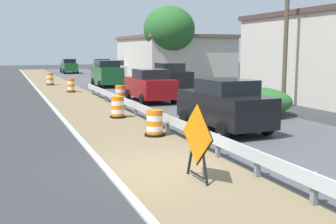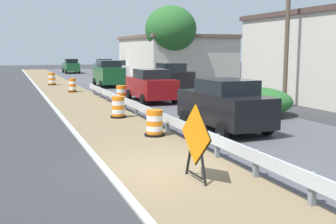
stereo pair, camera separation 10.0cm
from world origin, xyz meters
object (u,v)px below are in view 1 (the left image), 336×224
car_distant_b (224,105)px  car_trailing_far_lane (69,66)px  car_distant_a (102,67)px  car_lead_near_lane (107,74)px  car_lead_far_lane (150,85)px  traffic_barrel_far (71,86)px  warning_sign_diamond (197,138)px  utility_pole_near (286,30)px  traffic_barrel_farther (50,80)px  traffic_barrel_mid (120,95)px  car_trailing_near_lane (170,78)px  traffic_barrel_close (118,108)px  car_mid_far_lane (120,69)px  traffic_barrel_nearest (155,124)px

car_distant_b → car_trailing_far_lane: bearing=-2.5°
car_distant_a → car_trailing_far_lane: bearing=-135.4°
car_lead_near_lane → car_lead_far_lane: bearing=-179.4°
traffic_barrel_far → car_lead_near_lane: bearing=45.6°
warning_sign_diamond → utility_pole_near: utility_pole_near is taller
traffic_barrel_farther → car_distant_b: 24.69m
traffic_barrel_mid → car_lead_near_lane: bearing=80.8°
car_lead_far_lane → car_trailing_near_lane: bearing=-33.1°
traffic_barrel_far → traffic_barrel_close: bearing=-88.9°
car_trailing_far_lane → traffic_barrel_close: bearing=175.6°
car_trailing_far_lane → car_distant_a: car_distant_a is taller
traffic_barrel_farther → car_lead_far_lane: bearing=-73.1°
car_trailing_near_lane → car_distant_b: car_trailing_near_lane is taller
warning_sign_diamond → traffic_barrel_farther: (-0.43, 29.75, -0.54)m
car_lead_near_lane → car_trailing_far_lane: car_lead_near_lane is taller
car_mid_far_lane → utility_pole_near: size_ratio=0.50×
car_mid_far_lane → traffic_barrel_farther: bearing=-51.2°
car_distant_b → traffic_barrel_nearest: bearing=89.0°
car_distant_a → utility_pole_near: 34.64m
traffic_barrel_close → car_distant_b: (3.12, -4.50, 0.57)m
car_lead_near_lane → car_trailing_far_lane: bearing=0.4°
car_lead_near_lane → car_mid_far_lane: size_ratio=1.09×
traffic_barrel_far → utility_pole_near: bearing=-51.8°
traffic_barrel_nearest → car_mid_far_lane: 31.81m
car_mid_far_lane → car_distant_a: car_mid_far_lane is taller
traffic_barrel_farther → car_lead_near_lane: 5.57m
car_trailing_near_lane → car_distant_a: 24.55m
traffic_barrel_far → car_distant_a: car_distant_a is taller
car_trailing_near_lane → traffic_barrel_far: bearing=-109.4°
car_trailing_near_lane → car_trailing_far_lane: bearing=-172.2°
car_lead_far_lane → car_distant_a: bearing=-6.3°
car_lead_far_lane → utility_pole_near: bearing=-127.9°
car_trailing_far_lane → traffic_barrel_nearest: bearing=176.4°
traffic_barrel_far → traffic_barrel_mid: bearing=-76.5°
traffic_barrel_nearest → car_lead_far_lane: bearing=72.1°
traffic_barrel_farther → car_mid_far_lane: size_ratio=0.27×
traffic_barrel_nearest → traffic_barrel_farther: size_ratio=0.88×
traffic_barrel_close → traffic_barrel_farther: size_ratio=0.91×
warning_sign_diamond → car_lead_far_lane: car_lead_far_lane is taller
car_lead_near_lane → car_lead_far_lane: 11.20m
car_lead_near_lane → car_distant_a: size_ratio=1.05×
traffic_barrel_farther → car_distant_a: 16.94m
car_trailing_near_lane → car_trailing_far_lane: car_trailing_near_lane is taller
warning_sign_diamond → car_lead_far_lane: bearing=-106.8°
utility_pole_near → traffic_barrel_close: bearing=-177.9°
car_lead_far_lane → car_trailing_far_lane: bearing=0.8°
traffic_barrel_far → car_mid_far_lane: bearing=61.8°
car_trailing_near_lane → car_mid_far_lane: (0.40, 16.29, -0.09)m
car_distant_b → car_lead_near_lane: bearing=-2.9°
traffic_barrel_close → car_trailing_far_lane: (3.33, 38.70, 0.52)m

